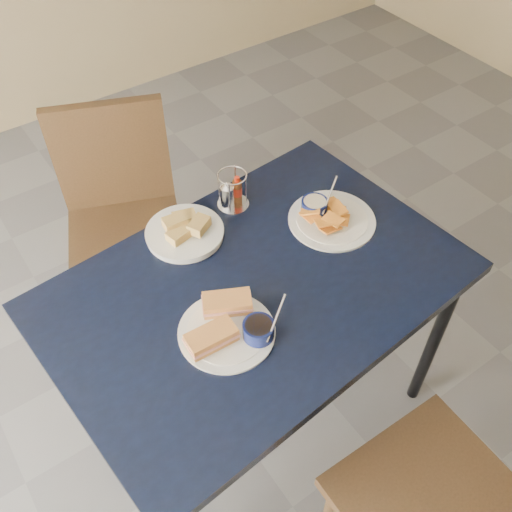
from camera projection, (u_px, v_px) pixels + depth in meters
ground at (244, 438)px, 2.19m from camera, size 6.00×6.00×0.00m
dining_table at (255, 296)px, 1.79m from camera, size 1.33×0.95×0.75m
chair_far at (113, 207)px, 2.28m from camera, size 0.57×0.57×0.94m
sandwich_plate at (229, 326)px, 1.61m from camera, size 0.30×0.28×0.12m
plantain_plate at (326, 215)px, 1.92m from camera, size 0.30×0.30×0.12m
bread_basket at (185, 231)px, 1.86m from camera, size 0.25×0.25×0.07m
condiment_caddy at (231, 193)px, 1.94m from camera, size 0.11×0.11×0.14m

